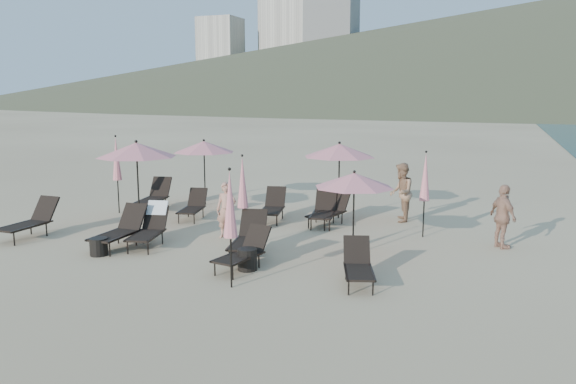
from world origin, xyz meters
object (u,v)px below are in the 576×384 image
at_px(lounger_8, 273,206).
at_px(beachgoer_c, 503,217).
at_px(umbrella_closed_3, 243,183).
at_px(lounger_2, 150,226).
at_px(lounger_9, 324,210).
at_px(umbrella_open_3, 339,150).
at_px(beachgoer_a, 226,210).
at_px(lounger_3, 249,237).
at_px(lounger_5, 358,265).
at_px(lounger_1, 120,229).
at_px(umbrella_closed_0, 230,205).
at_px(umbrella_closed_2, 117,159).
at_px(lounger_10, 330,209).
at_px(lounger_4, 244,251).
at_px(umbrella_open_0, 136,150).
at_px(lounger_0, 30,220).
at_px(beachgoer_b, 401,192).
at_px(umbrella_closed_1, 425,177).
at_px(lounger_7, 193,206).
at_px(lounger_6, 154,196).
at_px(side_table_1, 247,259).
at_px(umbrella_open_1, 354,180).
at_px(side_table_0, 99,247).
at_px(umbrella_open_2, 204,147).

bearing_deg(lounger_8, beachgoer_c, -20.06).
bearing_deg(lounger_8, umbrella_closed_3, -93.60).
height_order(lounger_2, lounger_9, lounger_2).
xyz_separation_m(umbrella_open_3, beachgoer_a, (-2.17, -3.45, -1.37)).
distance_m(lounger_3, lounger_5, 3.13).
height_order(lounger_8, umbrella_open_3, umbrella_open_3).
relative_size(lounger_1, umbrella_closed_0, 0.72).
bearing_deg(umbrella_closed_2, lounger_10, 6.89).
distance_m(lounger_4, umbrella_open_0, 5.90).
xyz_separation_m(lounger_0, umbrella_closed_2, (0.19, 3.53, 1.30)).
xyz_separation_m(lounger_5, lounger_10, (-2.06, 4.95, 0.06)).
distance_m(lounger_9, umbrella_closed_0, 6.12).
bearing_deg(umbrella_closed_0, lounger_4, 103.33).
bearing_deg(beachgoer_b, umbrella_closed_1, 19.28).
bearing_deg(lounger_7, beachgoer_b, 4.34).
relative_size(umbrella_closed_0, beachgoer_a, 1.60).
distance_m(lounger_6, side_table_1, 7.56).
height_order(lounger_4, umbrella_open_1, umbrella_open_1).
distance_m(lounger_1, lounger_3, 3.40).
height_order(umbrella_open_0, umbrella_closed_2, umbrella_closed_2).
bearing_deg(lounger_5, umbrella_closed_2, 137.50).
bearing_deg(umbrella_closed_3, beachgoer_c, 19.48).
distance_m(lounger_10, umbrella_closed_0, 6.21).
height_order(lounger_7, umbrella_closed_0, umbrella_closed_0).
distance_m(umbrella_closed_1, umbrella_closed_2, 9.77).
bearing_deg(lounger_10, umbrella_open_0, -146.53).
bearing_deg(lounger_2, side_table_0, -131.19).
height_order(lounger_2, side_table_0, lounger_2).
height_order(lounger_3, umbrella_closed_3, umbrella_closed_3).
relative_size(lounger_3, umbrella_closed_2, 0.72).
distance_m(umbrella_open_3, umbrella_closed_1, 3.24).
distance_m(lounger_2, lounger_3, 2.76).
relative_size(umbrella_open_1, umbrella_open_3, 0.86).
distance_m(lounger_0, umbrella_open_2, 6.37).
distance_m(lounger_7, lounger_9, 4.11).
distance_m(lounger_3, lounger_4, 1.06).
height_order(lounger_6, umbrella_closed_2, umbrella_closed_2).
xyz_separation_m(lounger_7, umbrella_closed_3, (2.87, -2.43, 1.24)).
height_order(lounger_5, lounger_6, lounger_6).
height_order(lounger_6, umbrella_open_2, umbrella_open_2).
bearing_deg(lounger_0, umbrella_closed_0, -13.72).
height_order(lounger_1, umbrella_open_2, umbrella_open_2).
distance_m(side_table_1, beachgoer_a, 3.05).
bearing_deg(lounger_1, lounger_5, -6.85).
distance_m(umbrella_closed_0, umbrella_closed_1, 6.30).
bearing_deg(umbrella_open_2, lounger_5, -41.96).
distance_m(lounger_2, lounger_9, 5.16).
distance_m(umbrella_closed_0, beachgoer_a, 4.18).
height_order(lounger_0, umbrella_open_1, umbrella_open_1).
bearing_deg(lounger_8, umbrella_closed_2, 176.38).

